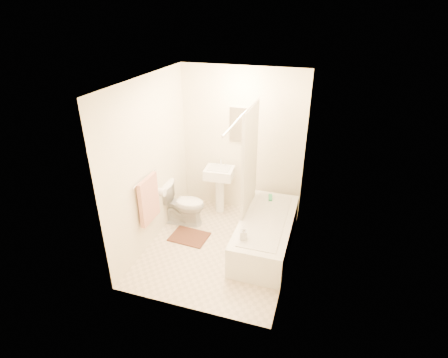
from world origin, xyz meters
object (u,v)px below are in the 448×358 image
(sink, at_px, (220,188))
(bath_mat, at_px, (189,237))
(bathtub, at_px, (266,233))
(toilet, at_px, (183,204))
(soap_bottle, at_px, (244,233))

(sink, height_order, bath_mat, sink)
(bathtub, bearing_deg, bath_mat, -173.48)
(bathtub, height_order, bath_mat, bathtub)
(toilet, distance_m, bath_mat, 0.55)
(sink, xyz_separation_m, bath_mat, (-0.21, -0.86, -0.44))
(bathtub, xyz_separation_m, soap_bottle, (-0.20, -0.54, 0.33))
(bathtub, relative_size, soap_bottle, 8.66)
(bathtub, height_order, soap_bottle, soap_bottle)
(toilet, height_order, sink, sink)
(toilet, distance_m, sink, 0.67)
(toilet, distance_m, soap_bottle, 1.44)
(toilet, bearing_deg, soap_bottle, -128.88)
(soap_bottle, bearing_deg, toilet, 146.90)
(toilet, height_order, bath_mat, toilet)
(sink, relative_size, bathtub, 0.54)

